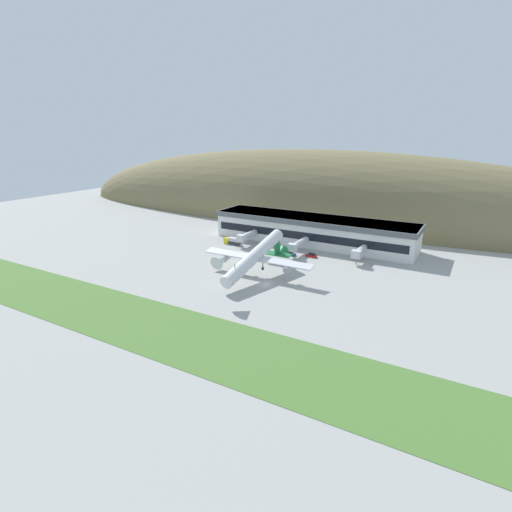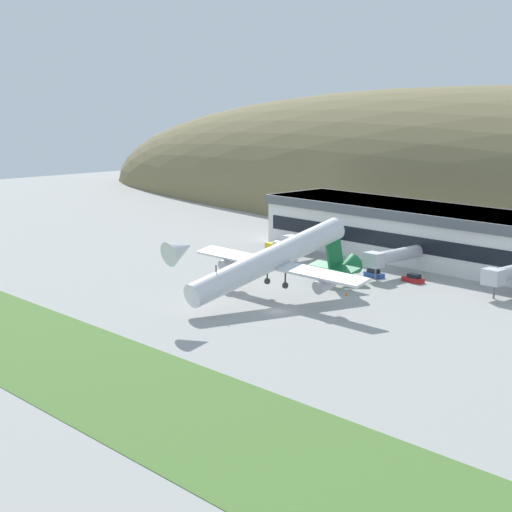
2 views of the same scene
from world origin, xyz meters
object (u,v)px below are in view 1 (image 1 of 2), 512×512
at_px(cargo_airplane, 256,256).
at_px(service_car_1, 311,255).
at_px(fuel_truck, 232,241).
at_px(jetway_1, 298,244).
at_px(traffic_cone_0, 289,268).
at_px(service_car_0, 290,254).
at_px(jetway_0, 247,236).
at_px(terminal_building, 313,228).
at_px(jetway_2, 359,252).
at_px(traffic_cone_1, 228,251).

relative_size(cargo_airplane, service_car_1, 10.37).
distance_m(cargo_airplane, fuel_truck, 41.45).
bearing_deg(jetway_1, fuel_truck, -177.77).
height_order(cargo_airplane, fuel_truck, cargo_airplane).
bearing_deg(traffic_cone_0, fuel_truck, 153.53).
height_order(service_car_1, fuel_truck, fuel_truck).
xyz_separation_m(jetway_1, traffic_cone_0, (5.00, -18.95, -3.71)).
bearing_deg(service_car_0, fuel_truck, 175.82).
bearing_deg(jetway_0, cargo_airplane, -54.25).
relative_size(terminal_building, jetway_2, 7.46).
xyz_separation_m(cargo_airplane, fuel_truck, (-28.71, 29.40, -5.38)).
bearing_deg(cargo_airplane, fuel_truck, 134.32).
bearing_deg(jetway_2, traffic_cone_1, -164.71).
xyz_separation_m(terminal_building, jetway_1, (1.08, -18.03, -2.61)).
bearing_deg(terminal_building, service_car_1, -68.70).
bearing_deg(service_car_0, cargo_airplane, -90.57).
xyz_separation_m(jetway_1, service_car_1, (6.46, -1.31, -3.31)).
bearing_deg(jetway_2, jetway_1, -175.68).
relative_size(jetway_0, traffic_cone_1, 22.94).
height_order(jetway_2, traffic_cone_0, jetway_2).
height_order(jetway_1, traffic_cone_0, jetway_1).
height_order(jetway_0, service_car_0, jetway_0).
height_order(jetway_0, traffic_cone_0, jetway_0).
bearing_deg(traffic_cone_1, service_car_1, 18.08).
distance_m(service_car_0, traffic_cone_0, 17.00).
xyz_separation_m(jetway_2, service_car_0, (-25.90, -5.14, -3.32)).
height_order(jetway_2, cargo_airplane, cargo_airplane).
xyz_separation_m(jetway_2, traffic_cone_0, (-19.23, -20.78, -3.71)).
relative_size(jetway_2, service_car_0, 2.87).
height_order(jetway_0, cargo_airplane, cargo_airplane).
distance_m(jetway_0, jetway_1, 24.76).
bearing_deg(jetway_1, traffic_cone_1, -155.34).
bearing_deg(service_car_0, terminal_building, 88.43).
bearing_deg(traffic_cone_0, service_car_0, 113.09).
xyz_separation_m(terminal_building, traffic_cone_1, (-24.72, -29.87, -6.32)).
relative_size(fuel_truck, traffic_cone_1, 13.28).
xyz_separation_m(jetway_0, cargo_airplane, (22.81, -31.67, 2.90)).
height_order(jetway_1, traffic_cone_1, jetway_1).
bearing_deg(traffic_cone_1, cargo_airplane, -38.17).
xyz_separation_m(terminal_building, jetway_0, (-23.66, -16.95, -2.61)).
bearing_deg(fuel_truck, jetway_0, 21.03).
bearing_deg(traffic_cone_1, jetway_0, 85.33).
relative_size(service_car_0, traffic_cone_1, 7.16).
bearing_deg(jetway_0, terminal_building, 35.61).
bearing_deg(traffic_cone_0, traffic_cone_1, 167.01).
height_order(jetway_0, traffic_cone_1, jetway_0).
relative_size(jetway_0, service_car_0, 3.21).
bearing_deg(traffic_cone_0, jetway_2, 47.21).
bearing_deg(fuel_truck, service_car_1, -0.18).
bearing_deg(fuel_truck, traffic_cone_1, -65.51).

